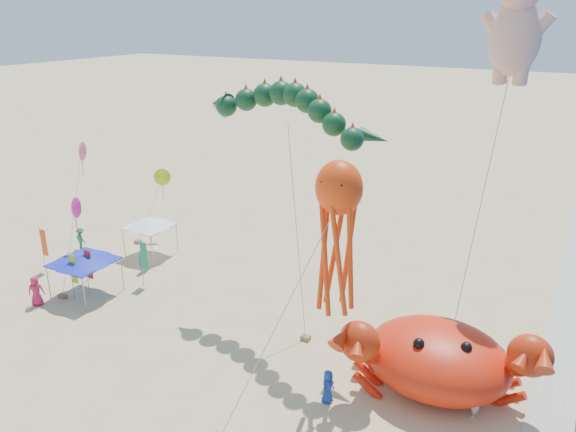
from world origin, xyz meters
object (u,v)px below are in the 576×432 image
object	(u,v)px
octopus_kite	(337,226)
dragon_kite	(285,115)
crab_inflatable	(436,357)
canopy_blue	(83,259)
canopy_white	(149,224)
cherub_kite	(516,24)

from	to	relation	value
octopus_kite	dragon_kite	bearing A→B (deg)	136.75
crab_inflatable	octopus_kite	xyz separation A→B (m)	(-4.11, -2.48, 6.56)
dragon_kite	canopy_blue	xyz separation A→B (m)	(-12.16, -3.82, -9.32)
octopus_kite	canopy_white	distance (m)	20.67
dragon_kite	crab_inflatable	bearing A→B (deg)	-15.12
crab_inflatable	canopy_white	size ratio (longest dim) A/B	2.87
canopy_white	crab_inflatable	bearing A→B (deg)	-13.54
cherub_kite	canopy_blue	distance (m)	27.53
canopy_blue	canopy_white	distance (m)	6.66
canopy_blue	canopy_white	world-z (taller)	same
crab_inflatable	octopus_kite	bearing A→B (deg)	-148.84
dragon_kite	canopy_blue	distance (m)	15.79
dragon_kite	canopy_white	world-z (taller)	dragon_kite
canopy_blue	canopy_white	size ratio (longest dim) A/B	1.15
crab_inflatable	cherub_kite	size ratio (longest dim) A/B	0.49
cherub_kite	octopus_kite	distance (m)	13.66
dragon_kite	cherub_kite	size ratio (longest dim) A/B	0.69
crab_inflatable	octopus_kite	distance (m)	8.13
cherub_kite	crab_inflatable	bearing A→B (deg)	-93.50
crab_inflatable	canopy_white	xyz separation A→B (m)	(-22.30, 5.37, 0.68)
octopus_kite	canopy_blue	size ratio (longest dim) A/B	3.04
octopus_kite	canopy_white	bearing A→B (deg)	156.65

